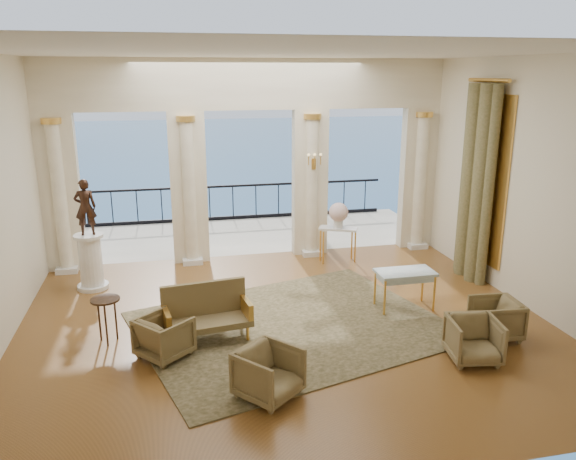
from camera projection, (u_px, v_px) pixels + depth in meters
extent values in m
plane|color=#482E13|center=(286.00, 325.00, 9.67)|extent=(9.00, 9.00, 0.00)
plane|color=#EEE4C7|center=(376.00, 287.00, 5.30)|extent=(9.00, 0.00, 9.00)
plane|color=#EEE4C7|center=(533.00, 186.00, 9.99)|extent=(0.00, 8.00, 8.00)
plane|color=white|center=(286.00, 52.00, 8.45)|extent=(9.00, 9.00, 0.00)
cube|color=beige|center=(249.00, 84.00, 12.21)|extent=(9.00, 0.30, 1.10)
cube|color=beige|center=(61.00, 194.00, 11.98)|extent=(0.80, 0.30, 3.40)
cylinder|color=beige|center=(60.00, 200.00, 11.83)|extent=(0.28, 0.28, 3.20)
cylinder|color=#E6AD4C|center=(51.00, 121.00, 11.39)|extent=(0.40, 0.40, 0.12)
cube|color=silver|center=(68.00, 269.00, 12.25)|extent=(0.45, 0.45, 0.12)
cube|color=beige|center=(189.00, 188.00, 12.54)|extent=(0.80, 0.30, 3.40)
cylinder|color=beige|center=(189.00, 194.00, 12.39)|extent=(0.28, 0.28, 3.20)
cylinder|color=#E6AD4C|center=(186.00, 118.00, 11.95)|extent=(0.40, 0.40, 0.12)
cube|color=silver|center=(193.00, 260.00, 12.81)|extent=(0.45, 0.45, 0.12)
cube|color=beige|center=(310.00, 183.00, 13.12)|extent=(0.80, 0.30, 3.40)
cylinder|color=beige|center=(312.00, 189.00, 12.97)|extent=(0.28, 0.28, 3.20)
cylinder|color=#E6AD4C|center=(313.00, 116.00, 12.53)|extent=(0.40, 0.40, 0.12)
cube|color=silver|center=(311.00, 252.00, 13.39)|extent=(0.45, 0.45, 0.12)
cube|color=beige|center=(417.00, 179.00, 13.67)|extent=(0.80, 0.30, 3.40)
cylinder|color=beige|center=(420.00, 184.00, 13.53)|extent=(0.28, 0.28, 3.20)
cylinder|color=#E6AD4C|center=(424.00, 114.00, 13.08)|extent=(0.40, 0.40, 0.12)
cube|color=silver|center=(416.00, 245.00, 13.95)|extent=(0.45, 0.45, 0.12)
cube|color=#B6AD98|center=(241.00, 236.00, 15.13)|extent=(10.00, 3.60, 0.10)
cube|color=black|center=(233.00, 186.00, 16.35)|extent=(9.00, 0.06, 0.06)
cube|color=black|center=(233.00, 217.00, 16.61)|extent=(9.00, 0.06, 0.10)
cylinder|color=black|center=(233.00, 203.00, 16.49)|extent=(0.03, 0.03, 1.00)
cylinder|color=black|center=(87.00, 210.00, 15.64)|extent=(0.03, 0.03, 1.00)
cylinder|color=black|center=(365.00, 196.00, 17.34)|extent=(0.03, 0.03, 1.00)
cylinder|color=#4C3823|center=(306.00, 150.00, 15.72)|extent=(0.20, 0.20, 4.20)
plane|color=#1D4D8E|center=(181.00, 160.00, 67.69)|extent=(160.00, 160.00, 0.00)
cylinder|color=brown|center=(489.00, 189.00, 11.00)|extent=(0.26, 0.26, 4.00)
cylinder|color=brown|center=(475.00, 184.00, 11.42)|extent=(0.32, 0.32, 4.00)
cylinder|color=brown|center=(465.00, 180.00, 11.85)|extent=(0.26, 0.26, 4.00)
cylinder|color=#E6AD4C|center=(489.00, 80.00, 10.88)|extent=(0.08, 1.40, 0.08)
cube|color=#E6AD4C|center=(485.00, 179.00, 11.43)|extent=(0.04, 1.60, 3.40)
cube|color=#E6AD4C|center=(314.00, 164.00, 12.68)|extent=(0.10, 0.04, 0.25)
cylinder|color=#E6AD4C|center=(309.00, 160.00, 12.55)|extent=(0.02, 0.02, 0.22)
cylinder|color=#E6AD4C|center=(315.00, 160.00, 12.58)|extent=(0.02, 0.02, 0.22)
cylinder|color=#E6AD4C|center=(321.00, 160.00, 12.61)|extent=(0.02, 0.02, 0.22)
cube|color=#2B2D14|center=(292.00, 326.00, 9.61)|extent=(5.80, 5.04, 0.02)
imported|color=#3F341C|center=(269.00, 371.00, 7.44)|extent=(1.01, 1.00, 0.76)
imported|color=#3F341C|center=(474.00, 338.00, 8.40)|extent=(0.81, 0.77, 0.74)
imported|color=#3F341C|center=(496.00, 317.00, 9.14)|extent=(0.70, 0.75, 0.72)
imported|color=#3F341C|center=(164.00, 335.00, 8.51)|extent=(0.95, 0.96, 0.72)
cube|color=#3F341C|center=(208.00, 323.00, 9.02)|extent=(1.45, 0.75, 0.10)
cube|color=#3F341C|center=(204.00, 298.00, 9.17)|extent=(1.39, 0.27, 0.57)
cube|color=#E6AD4C|center=(167.00, 319.00, 8.76)|extent=(0.16, 0.57, 0.27)
cube|color=#E6AD4C|center=(247.00, 307.00, 9.19)|extent=(0.16, 0.57, 0.27)
cylinder|color=#E6AD4C|center=(174.00, 346.00, 8.67)|extent=(0.05, 0.05, 0.26)
cylinder|color=#E6AD4C|center=(248.00, 334.00, 9.06)|extent=(0.05, 0.05, 0.26)
cylinder|color=#E6AD4C|center=(169.00, 333.00, 9.08)|extent=(0.05, 0.05, 0.26)
cylinder|color=#E6AD4C|center=(240.00, 322.00, 9.47)|extent=(0.05, 0.05, 0.26)
cube|color=#9EBAC8|center=(405.00, 272.00, 10.19)|extent=(1.05, 0.58, 0.05)
cylinder|color=#E6AD4C|center=(385.00, 298.00, 9.96)|extent=(0.04, 0.04, 0.67)
cylinder|color=#E6AD4C|center=(434.00, 294.00, 10.16)|extent=(0.04, 0.04, 0.67)
cylinder|color=#E6AD4C|center=(375.00, 288.00, 10.41)|extent=(0.04, 0.04, 0.67)
cylinder|color=#E6AD4C|center=(423.00, 284.00, 10.61)|extent=(0.04, 0.04, 0.67)
cylinder|color=silver|center=(93.00, 286.00, 11.32)|extent=(0.61, 0.61, 0.08)
cylinder|color=silver|center=(91.00, 262.00, 11.17)|extent=(0.45, 0.45, 0.98)
cylinder|color=silver|center=(88.00, 236.00, 11.03)|extent=(0.57, 0.57, 0.06)
imported|color=black|center=(85.00, 207.00, 10.87)|extent=(0.43, 0.31, 1.11)
cube|color=silver|center=(338.00, 229.00, 12.71)|extent=(0.91, 0.65, 0.05)
cylinder|color=#E6AD4C|center=(321.00, 246.00, 12.78)|extent=(0.04, 0.04, 0.76)
cylinder|color=#E6AD4C|center=(354.00, 248.00, 12.63)|extent=(0.04, 0.04, 0.76)
cylinder|color=#E6AD4C|center=(322.00, 243.00, 13.01)|extent=(0.04, 0.04, 0.76)
cylinder|color=#E6AD4C|center=(355.00, 245.00, 12.85)|extent=(0.04, 0.04, 0.76)
cylinder|color=white|center=(338.00, 222.00, 12.67)|extent=(0.22, 0.22, 0.27)
sphere|color=#C89192|center=(339.00, 212.00, 12.61)|extent=(0.43, 0.43, 0.43)
cylinder|color=black|center=(105.00, 300.00, 8.87)|extent=(0.46, 0.46, 0.03)
cylinder|color=black|center=(116.00, 319.00, 9.07)|extent=(0.03, 0.03, 0.72)
cylinder|color=black|center=(99.00, 320.00, 9.02)|extent=(0.03, 0.03, 0.72)
cylinder|color=black|center=(106.00, 325.00, 8.84)|extent=(0.03, 0.03, 0.72)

